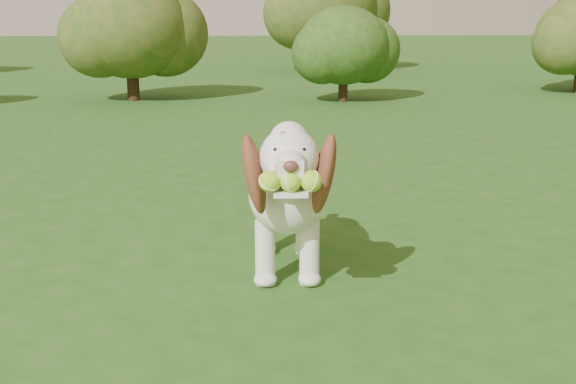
{
  "coord_description": "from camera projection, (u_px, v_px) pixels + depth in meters",
  "views": [
    {
      "loc": [
        -0.8,
        -3.15,
        1.35
      ],
      "look_at": [
        -0.57,
        0.18,
        0.52
      ],
      "focal_mm": 45.0,
      "sensor_mm": 36.0,
      "label": 1
    }
  ],
  "objects": [
    {
      "name": "shrub_c",
      "position": [
        344.0,
        46.0,
        11.0
      ],
      "size": [
        1.4,
        1.4,
        1.45
      ],
      "color": "#382314",
      "rests_on": "ground"
    },
    {
      "name": "shrub_i",
      "position": [
        324.0,
        5.0,
        16.66
      ],
      "size": [
        2.48,
        2.48,
        2.56
      ],
      "color": "#382314",
      "rests_on": "ground"
    },
    {
      "name": "ground",
      "position": [
        409.0,
        304.0,
        3.43
      ],
      "size": [
        80.0,
        80.0,
        0.0
      ],
      "primitive_type": "plane",
      "color": "#204C15",
      "rests_on": "ground"
    },
    {
      "name": "shrub_b",
      "position": [
        130.0,
        27.0,
        11.06
      ],
      "size": [
        1.84,
        1.84,
        1.9
      ],
      "color": "#382314",
      "rests_on": "ground"
    },
    {
      "name": "dog",
      "position": [
        287.0,
        188.0,
        3.72
      ],
      "size": [
        0.47,
        1.35,
        0.88
      ],
      "rotation": [
        0.0,
        0.0,
        -0.04
      ],
      "color": "white",
      "rests_on": "ground"
    }
  ]
}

